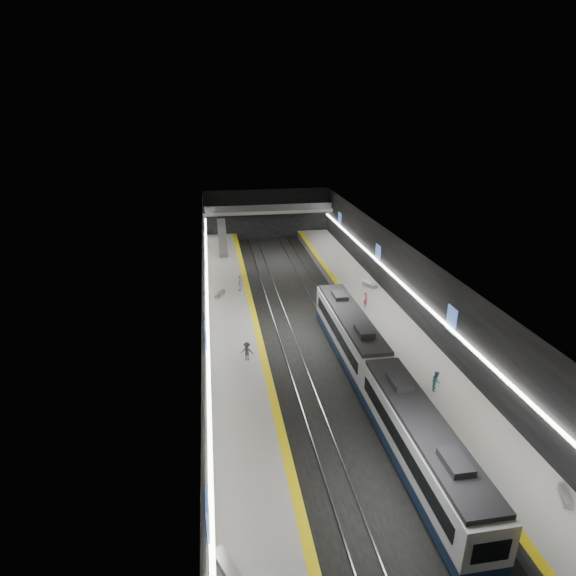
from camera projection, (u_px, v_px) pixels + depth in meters
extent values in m
plane|color=black|center=(311.00, 334.00, 46.74)|extent=(70.00, 70.00, 0.00)
cube|color=beige|center=(313.00, 255.00, 43.81)|extent=(20.00, 70.00, 0.04)
cube|color=black|center=(205.00, 303.00, 43.76)|extent=(0.04, 70.00, 8.00)
cube|color=black|center=(413.00, 290.00, 46.79)|extent=(0.04, 70.00, 8.00)
cube|color=black|center=(267.00, 214.00, 77.40)|extent=(20.00, 0.04, 8.00)
cube|color=slate|center=(234.00, 335.00, 45.42)|extent=(5.00, 70.00, 1.00)
cube|color=#A8A8A3|center=(234.00, 330.00, 45.23)|extent=(5.00, 70.00, 0.02)
cube|color=yellow|center=(257.00, 328.00, 45.56)|extent=(0.60, 70.00, 0.02)
cube|color=slate|center=(385.00, 324.00, 47.69)|extent=(5.00, 70.00, 1.00)
cube|color=#A8A8A3|center=(386.00, 319.00, 47.50)|extent=(5.00, 70.00, 0.02)
cube|color=yellow|center=(364.00, 321.00, 47.17)|extent=(0.60, 70.00, 0.02)
cube|color=gray|center=(279.00, 336.00, 46.23)|extent=(0.08, 70.00, 0.12)
cube|color=gray|center=(293.00, 335.00, 46.45)|extent=(0.08, 70.00, 0.12)
cube|color=gray|center=(329.00, 332.00, 46.99)|extent=(0.08, 70.00, 0.12)
cube|color=gray|center=(343.00, 331.00, 47.20)|extent=(0.08, 70.00, 0.12)
cube|color=#10203C|center=(419.00, 464.00, 29.05)|extent=(2.65, 15.00, 0.80)
cube|color=silver|center=(421.00, 442.00, 28.44)|extent=(2.65, 15.00, 2.50)
cube|color=black|center=(424.00, 422.00, 27.93)|extent=(2.44, 14.25, 0.30)
cube|color=black|center=(421.00, 441.00, 28.42)|extent=(2.69, 13.20, 1.00)
cube|color=black|center=(491.00, 552.00, 21.56)|extent=(1.85, 0.05, 1.20)
cube|color=#10203C|center=(349.00, 346.00, 42.82)|extent=(2.65, 15.00, 0.80)
cube|color=silver|center=(350.00, 330.00, 42.21)|extent=(2.65, 15.00, 2.50)
cube|color=black|center=(351.00, 315.00, 41.70)|extent=(2.44, 14.25, 0.30)
cube|color=black|center=(350.00, 329.00, 42.19)|extent=(2.69, 13.20, 1.00)
cube|color=black|center=(379.00, 375.00, 35.33)|extent=(1.85, 0.05, 1.20)
cube|color=#4770D5|center=(208.00, 519.00, 20.64)|extent=(0.10, 1.50, 2.20)
cube|color=#4770D5|center=(206.00, 338.00, 36.24)|extent=(0.10, 1.50, 2.20)
cube|color=#4770D5|center=(205.00, 263.00, 52.77)|extent=(0.10, 1.50, 2.20)
cube|color=#4770D5|center=(204.00, 226.00, 68.37)|extent=(0.10, 1.50, 2.20)
cube|color=#4770D5|center=(451.00, 320.00, 39.25)|extent=(0.10, 1.50, 2.20)
cube|color=#4770D5|center=(378.00, 254.00, 55.77)|extent=(0.10, 1.50, 2.20)
cube|color=#4770D5|center=(340.00, 220.00, 71.38)|extent=(0.10, 1.50, 2.20)
cube|color=white|center=(207.00, 305.00, 43.86)|extent=(0.25, 68.60, 0.12)
cube|color=white|center=(410.00, 292.00, 46.83)|extent=(0.25, 68.60, 0.12)
cube|color=gray|center=(268.00, 211.00, 75.20)|extent=(20.00, 3.00, 0.50)
cube|color=#47474C|center=(269.00, 208.00, 73.59)|extent=(19.60, 0.08, 1.00)
cube|color=#99999E|center=(222.00, 238.00, 68.41)|extent=(1.20, 7.50, 3.92)
cube|color=#99999E|center=(227.00, 567.00, 22.07)|extent=(1.37, 2.10, 0.50)
cube|color=#99999E|center=(220.00, 294.00, 53.06)|extent=(1.17, 1.81, 0.43)
cube|color=#99999E|center=(566.00, 496.00, 26.11)|extent=(1.06, 1.62, 0.39)
cube|color=#99999E|center=(370.00, 285.00, 55.66)|extent=(1.25, 2.02, 0.48)
imported|color=#C2485A|center=(366.00, 300.00, 50.01)|extent=(0.56, 0.69, 1.64)
imported|color=teal|center=(436.00, 381.00, 35.68)|extent=(0.91, 0.97, 1.58)
imported|color=silver|center=(240.00, 283.00, 54.24)|extent=(0.66, 1.17, 1.87)
imported|color=#3E3D45|center=(247.00, 351.00, 39.79)|extent=(1.17, 0.86, 1.63)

